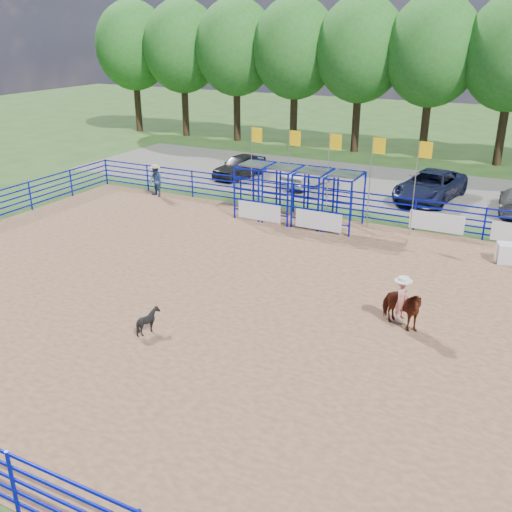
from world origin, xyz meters
name	(u,v)px	position (x,y,z in m)	size (l,w,h in m)	color
ground	(256,304)	(0.00, 0.00, 0.00)	(120.00, 120.00, 0.00)	#3D6127
arena_dirt	(256,304)	(0.00, 0.00, 0.01)	(30.00, 20.00, 0.02)	#996D4C
gravel_strip	(388,187)	(0.00, 17.00, 0.01)	(40.00, 10.00, 0.01)	slate
horse_and_rider	(401,304)	(4.67, 0.60, 0.83)	(1.75, 1.30, 2.34)	#5A2212
calf	(148,321)	(-2.03, -3.20, 0.41)	(0.64, 0.72, 0.79)	black
spectator_cowboy	(156,181)	(-10.86, 9.24, 0.88)	(0.96, 0.85, 1.71)	navy
car_a	(240,166)	(-8.87, 15.18, 0.71)	(1.65, 4.09, 1.39)	black
car_b	(308,175)	(-4.28, 15.02, 0.65)	(1.35, 3.87, 1.28)	gray
car_c	(430,186)	(2.63, 15.38, 0.78)	(2.56, 5.55, 1.54)	#151835
perimeter_fence	(256,284)	(0.00, 0.00, 0.75)	(30.10, 20.10, 1.50)	#0811BA
chute_assembly	(305,197)	(-1.90, 8.84, 1.26)	(19.32, 2.41, 4.20)	#0811BA
treeline	(434,46)	(0.00, 26.00, 7.53)	(56.40, 6.40, 11.24)	#3F2B19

